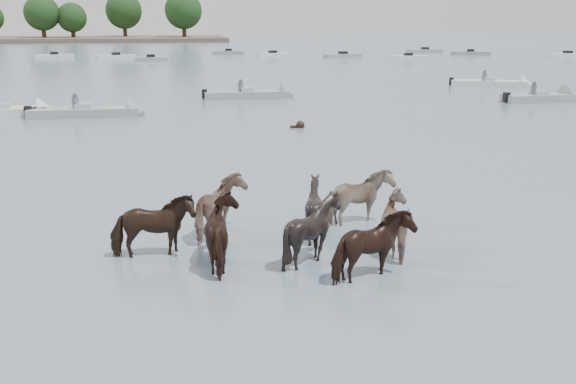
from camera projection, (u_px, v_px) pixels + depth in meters
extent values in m
plane|color=slate|center=(305.00, 275.00, 12.94)|extent=(400.00, 400.00, 0.00)
imported|color=black|center=(153.00, 229.00, 13.75)|extent=(1.93, 0.99, 1.58)
imported|color=#7D6455|center=(222.00, 209.00, 15.16)|extent=(1.44, 1.65, 1.57)
imported|color=black|center=(314.00, 210.00, 15.21)|extent=(1.82, 1.78, 1.51)
imported|color=#7A6253|center=(359.00, 200.00, 16.03)|extent=(2.00, 1.42, 1.54)
imported|color=black|center=(227.00, 234.00, 13.35)|extent=(1.88, 2.00, 1.59)
imported|color=black|center=(312.00, 232.00, 13.50)|extent=(1.56, 1.41, 1.60)
imported|color=black|center=(372.00, 249.00, 12.58)|extent=(1.98, 1.51, 1.52)
imported|color=gray|center=(402.00, 226.00, 14.12)|extent=(1.66, 1.78, 1.45)
sphere|color=black|center=(300.00, 125.00, 30.48)|extent=(0.44, 0.44, 0.44)
cube|color=black|center=(295.00, 127.00, 30.46)|extent=(0.50, 0.22, 0.18)
cube|color=silver|center=(4.00, 113.00, 33.94)|extent=(4.62, 2.00, 0.55)
cone|color=silver|center=(47.00, 111.00, 34.51)|extent=(1.04, 1.67, 1.60)
cube|color=#99ADB7|center=(3.00, 106.00, 33.85)|extent=(0.90, 1.19, 0.35)
cube|color=gray|center=(84.00, 113.00, 33.94)|extent=(5.80, 1.64, 0.55)
cone|color=gray|center=(138.00, 111.00, 34.45)|extent=(0.91, 1.61, 1.60)
cube|color=#99ADB7|center=(84.00, 106.00, 33.85)|extent=(0.81, 1.12, 0.35)
cube|color=black|center=(28.00, 111.00, 33.39)|extent=(0.35, 0.35, 0.60)
cylinder|color=#595966|center=(76.00, 103.00, 33.72)|extent=(0.36, 0.36, 0.70)
sphere|color=#595966|center=(75.00, 95.00, 33.60)|extent=(0.24, 0.24, 0.24)
cube|color=gray|center=(247.00, 95.00, 41.83)|extent=(5.70, 1.68, 0.55)
cone|color=gray|center=(288.00, 94.00, 42.27)|extent=(0.92, 1.61, 1.60)
cube|color=#99ADB7|center=(247.00, 90.00, 41.73)|extent=(0.82, 1.13, 0.35)
cube|color=black|center=(204.00, 94.00, 41.35)|extent=(0.36, 0.36, 0.60)
cylinder|color=#595966|center=(241.00, 87.00, 41.61)|extent=(0.36, 0.36, 0.70)
sphere|color=#595966|center=(241.00, 80.00, 41.49)|extent=(0.24, 0.24, 0.24)
cube|color=gray|center=(538.00, 98.00, 40.12)|extent=(4.72, 1.82, 0.55)
cone|color=gray|center=(570.00, 97.00, 40.62)|extent=(0.97, 1.64, 1.60)
cube|color=#99ADB7|center=(539.00, 93.00, 40.03)|extent=(0.85, 1.16, 0.35)
cube|color=black|center=(506.00, 97.00, 39.59)|extent=(0.37, 0.37, 0.60)
cylinder|color=#595966|center=(534.00, 90.00, 39.91)|extent=(0.36, 0.36, 0.70)
sphere|color=#595966|center=(534.00, 83.00, 39.79)|extent=(0.24, 0.24, 0.24)
cube|color=silver|center=(488.00, 84.00, 49.14)|extent=(5.88, 3.79, 0.55)
cone|color=silver|center=(527.00, 85.00, 48.48)|extent=(1.47, 1.83, 1.60)
cube|color=#99ADB7|center=(489.00, 79.00, 49.05)|extent=(1.19, 1.35, 0.35)
cube|color=black|center=(451.00, 81.00, 49.76)|extent=(0.46, 0.46, 0.60)
cylinder|color=#595966|center=(484.00, 77.00, 48.93)|extent=(0.36, 0.36, 0.70)
sphere|color=#595966|center=(485.00, 71.00, 48.80)|extent=(0.24, 0.24, 0.24)
cube|color=silver|center=(55.00, 57.00, 84.83)|extent=(5.13, 1.92, 0.60)
cube|color=black|center=(54.00, 54.00, 84.73)|extent=(1.08, 1.08, 0.50)
cube|color=silver|center=(116.00, 57.00, 83.56)|extent=(5.32, 2.82, 0.60)
cube|color=black|center=(116.00, 54.00, 83.46)|extent=(1.23, 1.23, 0.50)
cube|color=gray|center=(151.00, 59.00, 78.83)|extent=(4.17, 1.94, 0.60)
cube|color=black|center=(151.00, 56.00, 78.73)|extent=(1.11, 1.11, 0.50)
cube|color=gray|center=(229.00, 53.00, 94.37)|extent=(4.97, 1.97, 0.60)
cube|color=black|center=(229.00, 50.00, 94.27)|extent=(1.09, 1.09, 0.50)
cube|color=silver|center=(273.00, 55.00, 88.61)|extent=(4.58, 2.49, 0.60)
cube|color=black|center=(273.00, 52.00, 88.51)|extent=(1.21, 1.21, 0.50)
cube|color=gray|center=(343.00, 56.00, 86.25)|extent=(5.78, 3.37, 0.60)
cube|color=black|center=(343.00, 53.00, 86.15)|extent=(1.29, 1.29, 0.50)
cube|color=silver|center=(408.00, 58.00, 82.24)|extent=(5.19, 2.06, 0.60)
cube|color=black|center=(408.00, 55.00, 82.14)|extent=(1.11, 1.11, 0.50)
cube|color=gray|center=(425.00, 51.00, 99.12)|extent=(5.68, 1.76, 0.60)
cube|color=black|center=(425.00, 49.00, 99.02)|extent=(1.05, 1.05, 0.50)
cube|color=gray|center=(470.00, 53.00, 92.58)|extent=(5.84, 3.63, 0.60)
cube|color=black|center=(471.00, 51.00, 92.47)|extent=(1.31, 1.31, 0.50)
cube|color=silver|center=(567.00, 55.00, 87.97)|extent=(5.74, 1.69, 0.60)
cube|color=black|center=(568.00, 52.00, 87.87)|extent=(1.03, 1.03, 0.50)
cylinder|color=#382619|center=(44.00, 34.00, 145.23)|extent=(1.00, 1.00, 3.63)
sphere|color=black|center=(42.00, 13.00, 143.95)|extent=(8.06, 8.06, 8.06)
cylinder|color=#382619|center=(73.00, 35.00, 147.17)|extent=(1.00, 1.00, 3.08)
sphere|color=black|center=(72.00, 17.00, 146.09)|extent=(6.83, 6.83, 6.83)
cylinder|color=#382619|center=(125.00, 32.00, 155.78)|extent=(1.00, 1.00, 3.99)
sphere|color=black|center=(124.00, 11.00, 154.38)|extent=(8.86, 8.86, 8.86)
cylinder|color=#382619|center=(184.00, 33.00, 151.00)|extent=(1.00, 1.00, 4.00)
sphere|color=black|center=(183.00, 10.00, 149.60)|extent=(8.89, 8.89, 8.89)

